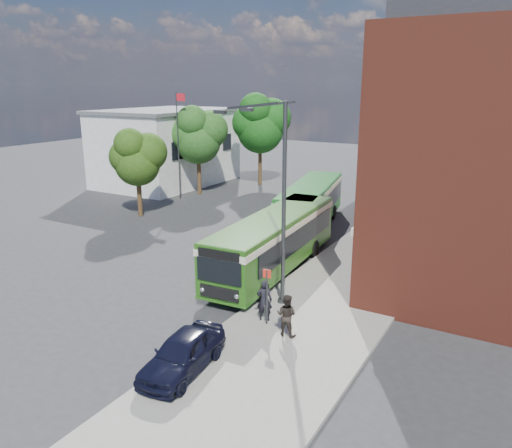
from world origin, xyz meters
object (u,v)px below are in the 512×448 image
Objects in this scene: bus_rear at (311,201)px; street_lamp at (276,201)px; parked_car at (183,353)px; bus_front at (274,238)px.

street_lamp is at bearing -72.88° from bus_rear.
bus_rear is at bearing 94.91° from parked_car.
bus_rear is 19.64m from parked_car.
parked_car is (1.98, -10.37, -1.01)m from bus_front.
bus_front and bus_rear have the same top height.
bus_front is 1.07× the size of bus_rear.
bus_front is 10.60m from parked_car.
bus_rear is at bearing 101.78° from bus_front.
parked_car is at bearing -90.32° from street_lamp.
bus_rear is at bearing 107.12° from street_lamp.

